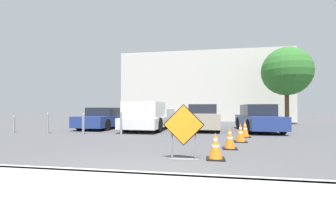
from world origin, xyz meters
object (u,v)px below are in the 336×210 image
Objects in this scene: pickup_truck at (149,117)px; parked_car_second at (202,118)px; traffic_cone_third at (240,133)px; bollard_fourth at (14,124)px; traffic_cone_second at (230,138)px; road_closed_sign at (184,130)px; traffic_cone_fourth at (245,129)px; parked_car_nearest at (105,119)px; traffic_cone_nearest at (215,146)px; bollard_third at (48,123)px; parked_car_third at (258,119)px; bollard_nearest at (121,123)px; bollard_second at (83,123)px.

pickup_truck is 1.35× the size of parked_car_second.
pickup_truck is at bearing 138.08° from traffic_cone_third.
traffic_cone_second is at bearing -15.60° from bollard_fourth.
road_closed_sign reaches higher than traffic_cone_fourth.
parked_car_nearest is at bearing 43.48° from bollard_fourth.
parked_car_second reaches higher than traffic_cone_nearest.
bollard_third reaches higher than traffic_cone_nearest.
pickup_truck is at bearing 110.43° from road_closed_sign.
traffic_cone_nearest is at bearing -108.73° from traffic_cone_third.
parked_car_second is at bearing -178.32° from parked_car_nearest.
bollard_third is at bearing -0.00° from bollard_fourth.
traffic_cone_nearest is at bearing 14.99° from road_closed_sign.
traffic_cone_fourth is (0.96, 3.06, 0.02)m from traffic_cone_second.
parked_car_third reaches higher than traffic_cone_fourth.
traffic_cone_third is at bearing 140.70° from pickup_truck.
bollard_third is at bearing 180.00° from bollard_nearest.
road_closed_sign is 0.89m from traffic_cone_nearest.
parked_car_third is 5.27× the size of bollard_fourth.
bollard_nearest is (-4.69, 2.94, 0.25)m from traffic_cone_second.
traffic_cone_fourth reaches higher than traffic_cone_second.
bollard_nearest is 1.94m from bollard_second.
parked_car_second is at bearing 93.25° from traffic_cone_nearest.
parked_car_nearest is at bearing 125.90° from bollard_nearest.
traffic_cone_third is 1.57m from traffic_cone_fourth.
pickup_truck is (-4.01, 5.65, 0.40)m from traffic_cone_second.
pickup_truck reaches higher than bollard_fourth.
bollard_nearest is (-3.76, -3.17, -0.12)m from parked_car_second.
traffic_cone_nearest is 7.97m from parked_car_third.
pickup_truck is at bearing 7.24° from parked_car_second.
road_closed_sign is 8.43m from parked_car_third.
pickup_truck is 5.31m from bollard_third.
parked_car_second is 3.83× the size of bollard_nearest.
parked_car_second is at bearing -168.90° from pickup_truck.
traffic_cone_nearest is at bearing 132.96° from parked_car_nearest.
road_closed_sign reaches higher than traffic_cone_second.
traffic_cone_fourth is at bearing 72.54° from traffic_cone_second.
bollard_third is (-7.64, -3.17, -0.15)m from parked_car_second.
bollard_fourth is (-9.25, 4.67, -0.26)m from road_closed_sign.
bollard_second is at bearing 48.63° from pickup_truck.
bollard_nearest is (-6.82, -3.05, -0.11)m from parked_car_third.
parked_car_nearest reaches higher than traffic_cone_fourth.
parked_car_nearest reaches higher than bollard_fourth.
parked_car_third reaches higher than bollard_third.
parked_car_third is (2.63, 7.51, 0.36)m from traffic_cone_nearest.
bollard_third is at bearing 21.30° from parked_car_second.
road_closed_sign is 1.99× the size of traffic_cone_second.
bollard_nearest is 3.89m from bollard_third.
traffic_cone_fourth is 3.17m from parked_car_third.
traffic_cone_third is 5.42m from bollard_nearest.
traffic_cone_third is 6.14m from pickup_truck.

